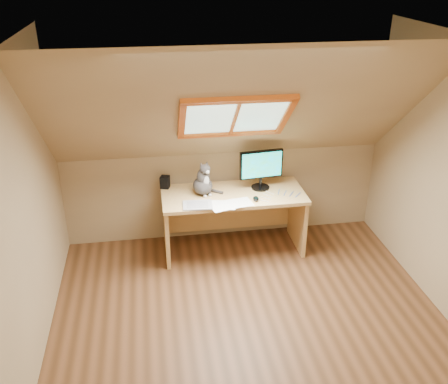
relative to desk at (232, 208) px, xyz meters
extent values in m
plane|color=brown|center=(-0.05, -1.45, -0.47)|extent=(3.50, 3.50, 0.00)
cube|color=tan|center=(-1.80, -1.45, 0.73)|extent=(0.02, 3.50, 2.40)
cube|color=tan|center=(-0.05, 0.30, 0.03)|extent=(3.50, 0.02, 1.00)
cube|color=silver|center=(-0.05, -2.22, 1.93)|extent=(3.50, 1.95, 0.02)
cube|color=tan|center=(-0.05, -0.47, 1.23)|extent=(3.50, 1.56, 1.41)
cube|color=#B2E0CC|center=(-0.05, -0.39, 1.16)|extent=(0.90, 0.53, 0.48)
cube|color=#CA5C13|center=(-0.05, -0.39, 1.16)|extent=(1.02, 0.64, 0.59)
cube|color=#DEBA69|center=(0.00, -0.07, 0.20)|extent=(1.50, 0.66, 0.04)
cube|color=#DEBA69|center=(-0.72, -0.07, -0.15)|extent=(0.04, 0.59, 0.65)
cube|color=#DEBA69|center=(0.72, -0.07, -0.15)|extent=(0.04, 0.59, 0.65)
cube|color=#DEBA69|center=(0.00, 0.23, -0.15)|extent=(1.40, 0.03, 0.45)
cylinder|color=black|center=(0.31, 0.01, 0.22)|extent=(0.20, 0.20, 0.02)
cylinder|color=black|center=(0.31, 0.01, 0.29)|extent=(0.03, 0.03, 0.11)
cube|color=black|center=(0.31, 0.01, 0.49)|extent=(0.47, 0.09, 0.30)
cube|color=#0272B8|center=(0.31, -0.01, 0.49)|extent=(0.43, 0.06, 0.27)
ellipsoid|color=#45403D|center=(-0.32, -0.02, 0.30)|extent=(0.29, 0.31, 0.18)
ellipsoid|color=#45403D|center=(-0.31, -0.03, 0.41)|extent=(0.18, 0.18, 0.19)
ellipsoid|color=silver|center=(-0.29, -0.09, 0.39)|extent=(0.07, 0.06, 0.11)
ellipsoid|color=#45403D|center=(-0.29, -0.07, 0.51)|extent=(0.14, 0.13, 0.10)
sphere|color=silver|center=(-0.28, -0.11, 0.50)|extent=(0.04, 0.04, 0.04)
cone|color=#45403D|center=(-0.33, -0.07, 0.56)|extent=(0.06, 0.06, 0.06)
cone|color=#45403D|center=(-0.27, -0.04, 0.56)|extent=(0.06, 0.06, 0.06)
cube|color=black|center=(-0.70, 0.18, 0.28)|extent=(0.12, 0.12, 0.13)
cube|color=#B2B2B7|center=(-0.40, -0.29, 0.22)|extent=(0.31, 0.23, 0.01)
ellipsoid|color=black|center=(0.20, -0.26, 0.23)|extent=(0.07, 0.11, 0.03)
cube|color=white|center=(-0.10, -0.33, 0.22)|extent=(0.33, 0.27, 0.00)
cube|color=white|center=(-0.10, -0.33, 0.22)|extent=(0.32, 0.24, 0.00)
cube|color=white|center=(-0.10, -0.33, 0.22)|extent=(0.35, 0.30, 0.00)
camera|label=1|loc=(-0.83, -4.71, 2.50)|focal=40.00mm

